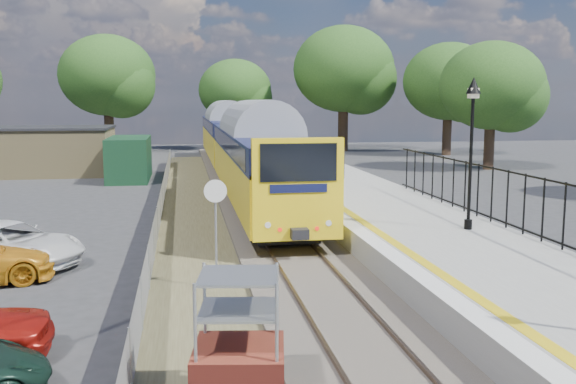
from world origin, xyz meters
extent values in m
plane|color=#2D2D30|center=(0.00, 0.00, 0.00)|extent=(120.00, 120.00, 0.00)
cube|color=#473F38|center=(0.00, 10.00, 0.10)|extent=(3.40, 80.00, 0.20)
cube|color=#4C472D|center=(-2.90, 8.00, 0.03)|extent=(2.60, 70.00, 0.06)
cube|color=brown|center=(-0.72, 10.00, 0.22)|extent=(0.07, 80.00, 0.14)
cube|color=brown|center=(0.72, 10.00, 0.22)|extent=(0.07, 80.00, 0.14)
cube|color=gray|center=(4.20, 8.00, 0.45)|extent=(5.00, 70.00, 0.90)
cube|color=silver|center=(1.95, 8.00, 0.91)|extent=(0.50, 70.00, 0.01)
cube|color=yellow|center=(2.45, 8.00, 0.91)|extent=(0.30, 70.00, 0.01)
cylinder|color=black|center=(5.30, 6.00, 1.05)|extent=(0.24, 0.24, 0.30)
cylinder|color=black|center=(5.30, 6.00, 2.90)|extent=(0.10, 0.10, 3.70)
cube|color=black|center=(5.30, 6.00, 4.85)|extent=(0.08, 0.08, 0.30)
cube|color=beige|center=(5.30, 6.00, 5.02)|extent=(0.26, 0.26, 0.30)
cone|color=black|center=(5.30, 6.00, 5.25)|extent=(0.44, 0.44, 0.50)
cube|color=tan|center=(-12.00, 32.00, 1.50)|extent=(8.00, 6.00, 3.00)
cube|color=black|center=(-12.00, 32.00, 3.05)|extent=(8.20, 6.20, 0.15)
cube|color=#14381D|center=(-6.50, 28.00, 1.30)|extent=(2.40, 6.00, 2.60)
cylinder|color=#332319|center=(-10.00, 50.00, 1.92)|extent=(0.88, 0.88, 3.85)
ellipsoid|color=#224B19|center=(-10.00, 50.00, 7.15)|extent=(8.80, 8.80, 7.48)
cylinder|color=#332319|center=(2.00, 52.00, 1.57)|extent=(0.72, 0.72, 3.15)
ellipsoid|color=#224B19|center=(2.00, 52.00, 5.85)|extent=(7.20, 7.20, 6.12)
cylinder|color=#332319|center=(12.00, 48.00, 2.10)|extent=(0.96, 0.96, 4.20)
ellipsoid|color=#224B19|center=(12.00, 48.00, 7.80)|extent=(9.60, 9.60, 8.16)
cylinder|color=#332319|center=(20.00, 42.00, 1.75)|extent=(0.80, 0.80, 3.50)
ellipsoid|color=#224B19|center=(20.00, 42.00, 6.50)|extent=(8.00, 8.00, 6.80)
cylinder|color=#332319|center=(18.00, 30.00, 1.57)|extent=(0.72, 0.72, 3.15)
ellipsoid|color=#224B19|center=(18.00, 30.00, 5.85)|extent=(7.20, 7.20, 6.12)
cube|color=yellow|center=(0.00, 16.11, 1.69)|extent=(2.80, 20.00, 1.90)
cube|color=#10153D|center=(0.00, 16.11, 2.99)|extent=(2.82, 20.00, 0.90)
cube|color=black|center=(0.00, 16.11, 2.99)|extent=(2.82, 18.00, 0.70)
cube|color=black|center=(0.00, 16.11, 0.51)|extent=(2.00, 18.00, 0.45)
cube|color=yellow|center=(0.00, 36.71, 1.69)|extent=(2.80, 20.00, 1.90)
cube|color=#10153D|center=(0.00, 36.71, 2.99)|extent=(2.82, 20.00, 0.90)
cube|color=black|center=(0.00, 36.71, 2.99)|extent=(2.82, 18.00, 0.70)
cube|color=black|center=(0.00, 36.71, 0.51)|extent=(2.00, 18.00, 0.45)
cube|color=black|center=(0.00, 5.90, 3.04)|extent=(2.24, 0.04, 1.10)
cube|color=maroon|center=(-2.50, -2.74, 0.53)|extent=(1.57, 1.57, 1.06)
cylinder|color=#999EA3|center=(-2.50, 3.80, 1.28)|extent=(0.06, 0.06, 2.57)
cylinder|color=silver|center=(-2.50, 3.75, 2.57)|extent=(0.58, 0.06, 0.58)
imported|color=white|center=(-8.39, 7.30, 0.64)|extent=(5.07, 4.03, 1.28)
camera|label=1|loc=(-3.29, -12.12, 4.79)|focal=40.00mm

